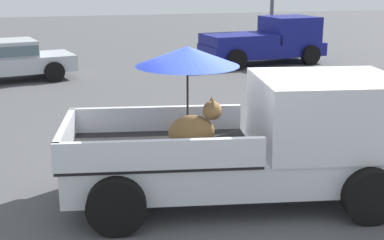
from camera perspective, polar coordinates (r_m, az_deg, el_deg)
name	(u,v)px	position (r m, az deg, el deg)	size (l,w,h in m)	color
ground_plane	(233,199)	(8.38, 4.44, -8.43)	(80.00, 80.00, 0.00)	#4C4C4F
pickup_truck_main	(263,137)	(8.12, 7.63, -1.81)	(5.30, 2.97, 2.39)	black
pickup_truck_red	(267,41)	(21.24, 8.07, 8.36)	(4.97, 2.59, 1.80)	black
parked_sedan_near	(4,59)	(18.47, -19.48, 6.22)	(4.57, 2.62, 1.33)	black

